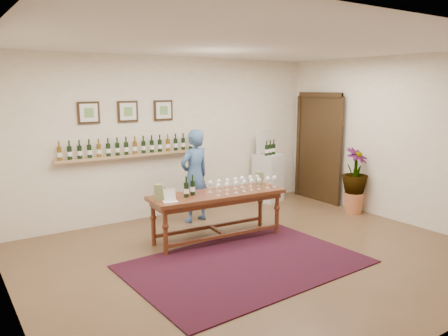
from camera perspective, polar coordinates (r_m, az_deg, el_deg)
ground at (r=6.12m, az=4.26°, el=-11.33°), size 6.00×6.00×0.00m
room_shell at (r=8.55m, az=7.84°, el=2.64°), size 6.00×6.00×6.00m
rug at (r=5.82m, az=2.90°, el=-12.40°), size 3.06×2.11×0.02m
tasting_table at (r=6.54m, az=-0.86°, el=-4.17°), size 2.10×0.81×0.73m
table_glasses at (r=6.65m, az=2.01°, el=-2.11°), size 1.38×0.34×0.19m
table_bottles at (r=6.29m, az=-4.54°, el=-2.27°), size 0.32×0.22×0.32m
pitcher_left at (r=6.12m, az=-8.54°, el=-3.15°), size 0.15×0.15×0.23m
pitcher_right at (r=7.03m, az=4.61°, el=-1.35°), size 0.14×0.14×0.22m
menu_card at (r=6.05m, az=-7.12°, el=-3.53°), size 0.22×0.18×0.18m
display_pedestal at (r=8.86m, az=5.79°, el=-1.26°), size 0.58×0.58×0.95m
pedestal_bottles at (r=8.69m, az=6.06°, el=2.76°), size 0.33×0.17×0.32m
info_sign at (r=8.78m, az=5.00°, el=3.42°), size 0.35×0.11×0.49m
potted_plant at (r=8.26m, az=16.71°, el=-1.61°), size 0.64×0.64×1.04m
person at (r=7.42m, az=-3.86°, el=-1.04°), size 0.64×0.48×1.59m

